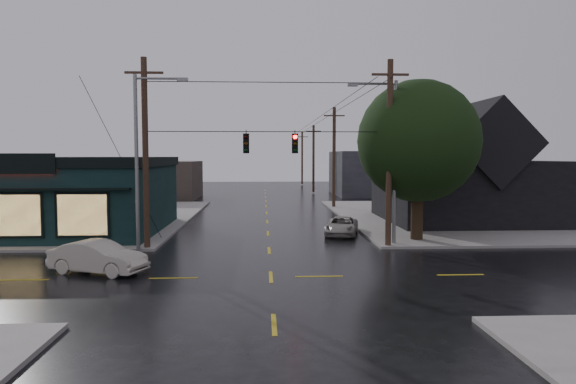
{
  "coord_description": "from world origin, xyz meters",
  "views": [
    {
      "loc": [
        -0.32,
        -20.93,
        5.0
      ],
      "look_at": [
        1.01,
        6.03,
        3.11
      ],
      "focal_mm": 32.0,
      "sensor_mm": 36.0,
      "label": 1
    }
  ],
  "objects_px": {
    "suv_silver": "(342,226)",
    "utility_pole_nw": "(147,250)",
    "corner_tree": "(418,141)",
    "sedan_cream": "(98,257)",
    "utility_pole_ne": "(388,248)"
  },
  "relations": [
    {
      "from": "utility_pole_nw",
      "to": "utility_pole_ne",
      "type": "distance_m",
      "value": 13.0
    },
    {
      "from": "corner_tree",
      "to": "sedan_cream",
      "type": "bearing_deg",
      "value": -155.26
    },
    {
      "from": "corner_tree",
      "to": "sedan_cream",
      "type": "relative_size",
      "value": 2.2
    },
    {
      "from": "corner_tree",
      "to": "utility_pole_nw",
      "type": "distance_m",
      "value": 16.38
    },
    {
      "from": "suv_silver",
      "to": "sedan_cream",
      "type": "bearing_deg",
      "value": -126.57
    },
    {
      "from": "utility_pole_nw",
      "to": "utility_pole_ne",
      "type": "height_order",
      "value": "same"
    },
    {
      "from": "utility_pole_nw",
      "to": "suv_silver",
      "type": "bearing_deg",
      "value": 22.6
    },
    {
      "from": "suv_silver",
      "to": "utility_pole_nw",
      "type": "bearing_deg",
      "value": -143.97
    },
    {
      "from": "utility_pole_nw",
      "to": "utility_pole_ne",
      "type": "xyz_separation_m",
      "value": [
        13.0,
        0.0,
        0.0
      ]
    },
    {
      "from": "corner_tree",
      "to": "utility_pole_nw",
      "type": "xyz_separation_m",
      "value": [
        -15.17,
        -1.94,
        -5.85
      ]
    },
    {
      "from": "utility_pole_nw",
      "to": "utility_pole_ne",
      "type": "relative_size",
      "value": 1.0
    },
    {
      "from": "corner_tree",
      "to": "suv_silver",
      "type": "relative_size",
      "value": 2.26
    },
    {
      "from": "utility_pole_ne",
      "to": "suv_silver",
      "type": "xyz_separation_m",
      "value": [
        -1.83,
        4.65,
        0.57
      ]
    },
    {
      "from": "utility_pole_ne",
      "to": "sedan_cream",
      "type": "xyz_separation_m",
      "value": [
        -13.86,
        -5.45,
        0.7
      ]
    },
    {
      "from": "utility_pole_nw",
      "to": "sedan_cream",
      "type": "xyz_separation_m",
      "value": [
        -0.86,
        -5.45,
        0.7
      ]
    }
  ]
}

